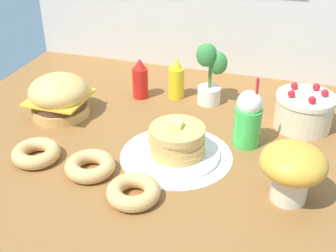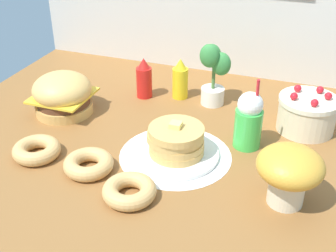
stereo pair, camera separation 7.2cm
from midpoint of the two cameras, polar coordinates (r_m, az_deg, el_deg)
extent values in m
cube|color=brown|center=(2.03, -0.09, -2.53)|extent=(2.25, 1.83, 0.02)
cylinder|color=white|center=(1.94, 2.03, -3.85)|extent=(0.50, 0.50, 0.00)
cylinder|color=#DBA859|center=(2.33, -12.43, 2.33)|extent=(0.29, 0.29, 0.05)
cylinder|color=#59331E|center=(2.31, -12.56, 3.32)|extent=(0.27, 0.27, 0.04)
cube|color=yellow|center=(2.30, -12.63, 3.88)|extent=(0.28, 0.28, 0.01)
ellipsoid|color=#E5B260|center=(2.28, -12.73, 4.67)|extent=(0.30, 0.30, 0.17)
cylinder|color=white|center=(1.94, 2.04, -3.59)|extent=(0.38, 0.38, 0.02)
cylinder|color=#E0AD5B|center=(1.92, 2.19, -3.05)|extent=(0.24, 0.24, 0.03)
cylinder|color=#E0AD5B|center=(1.91, 2.21, -2.23)|extent=(0.24, 0.24, 0.03)
cylinder|color=#E0AD5B|center=(1.89, 2.02, -1.33)|extent=(0.25, 0.25, 0.03)
cylinder|color=#E0AD5B|center=(1.87, 2.20, -0.68)|extent=(0.24, 0.24, 0.03)
cube|color=#F7E072|center=(1.86, 2.12, 0.14)|extent=(0.05, 0.05, 0.02)
cylinder|color=beige|center=(2.21, 18.44, 1.21)|extent=(0.27, 0.27, 0.15)
cylinder|color=#F4EACC|center=(2.17, 18.80, 3.16)|extent=(0.28, 0.28, 0.02)
sphere|color=red|center=(2.18, 21.02, 3.66)|extent=(0.04, 0.04, 0.04)
sphere|color=red|center=(2.23, 20.03, 4.43)|extent=(0.04, 0.04, 0.04)
sphere|color=red|center=(2.21, 17.41, 4.69)|extent=(0.04, 0.04, 0.04)
sphere|color=red|center=(2.12, 16.99, 3.71)|extent=(0.04, 0.04, 0.04)
sphere|color=red|center=(2.09, 19.45, 2.84)|extent=(0.04, 0.04, 0.04)
cylinder|color=red|center=(2.42, -2.25, 5.68)|extent=(0.09, 0.09, 0.17)
cone|color=red|center=(2.37, -2.31, 8.15)|extent=(0.07, 0.07, 0.06)
cylinder|color=yellow|center=(2.41, 2.45, 5.59)|extent=(0.09, 0.09, 0.17)
cone|color=yellow|center=(2.36, 2.51, 8.07)|extent=(0.07, 0.07, 0.06)
cylinder|color=green|center=(2.01, 11.34, -0.33)|extent=(0.12, 0.12, 0.18)
sphere|color=white|center=(1.95, 11.69, 2.74)|extent=(0.11, 0.11, 0.11)
cylinder|color=red|center=(1.93, 12.53, 3.58)|extent=(0.01, 0.04, 0.18)
torus|color=tan|center=(2.00, -15.71, -3.03)|extent=(0.21, 0.21, 0.06)
torus|color=pink|center=(2.00, -15.73, -2.92)|extent=(0.20, 0.20, 0.05)
torus|color=tan|center=(1.86, -9.19, -4.91)|extent=(0.21, 0.21, 0.06)
torus|color=#D89ED8|center=(1.86, -9.20, -4.80)|extent=(0.20, 0.20, 0.05)
torus|color=tan|center=(1.70, -3.82, -8.41)|extent=(0.21, 0.21, 0.06)
torus|color=#8CCC8C|center=(1.70, -3.83, -8.30)|extent=(0.20, 0.20, 0.05)
cylinder|color=white|center=(2.37, 6.67, 3.92)|extent=(0.12, 0.12, 0.09)
cylinder|color=#4C7238|center=(2.32, 6.85, 6.66)|extent=(0.02, 0.02, 0.16)
ellipsoid|color=#38843D|center=(2.28, 7.83, 7.98)|extent=(0.10, 0.07, 0.12)
ellipsoid|color=#38843D|center=(2.32, 6.60, 9.09)|extent=(0.10, 0.07, 0.12)
ellipsoid|color=#38843D|center=(2.25, 6.34, 9.03)|extent=(0.10, 0.07, 0.12)
cylinder|color=beige|center=(1.73, 16.26, -8.02)|extent=(0.14, 0.14, 0.11)
ellipsoid|color=gold|center=(1.66, 16.82, -4.98)|extent=(0.25, 0.25, 0.14)
camera|label=1|loc=(0.04, -88.95, 0.62)|focal=46.92mm
camera|label=2|loc=(0.04, 91.05, -0.62)|focal=46.92mm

